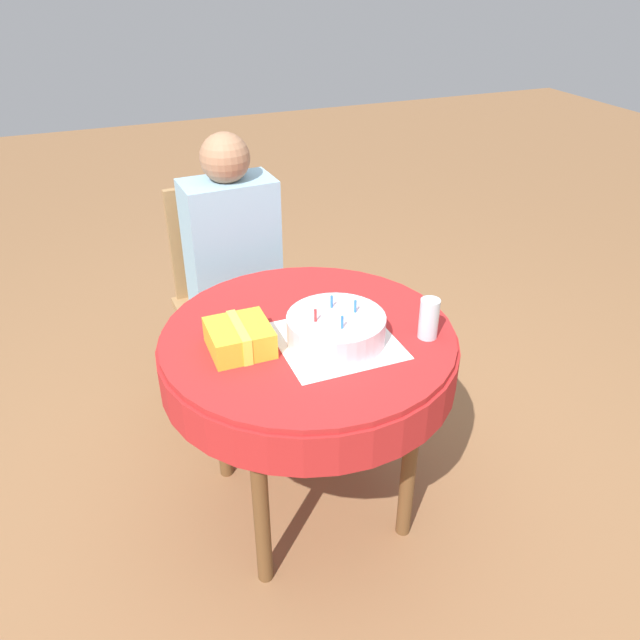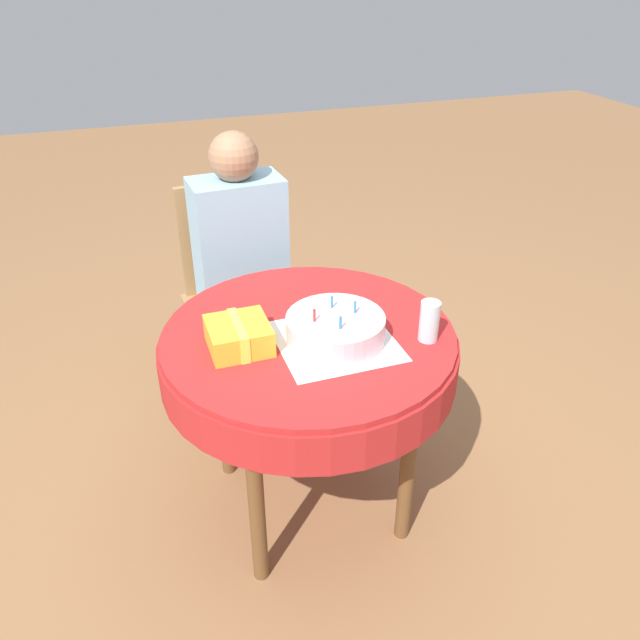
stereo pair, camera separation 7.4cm
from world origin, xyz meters
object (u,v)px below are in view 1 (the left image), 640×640
birthday_cake (336,328)px  drinking_glass (429,319)px  gift_box (240,338)px  person (234,256)px  chair (230,291)px

birthday_cake → drinking_glass: (0.27, -0.08, 0.02)m
birthday_cake → drinking_glass: drinking_glass is taller
birthday_cake → gift_box: bearing=167.3°
birthday_cake → gift_box: 0.29m
person → birthday_cake: person is taller
birthday_cake → drinking_glass: bearing=-16.8°
drinking_glass → gift_box: size_ratio=0.69×
chair → birthday_cake: bearing=-85.3°
drinking_glass → birthday_cake: bearing=163.2°
chair → person: person is taller
person → gift_box: bearing=-106.5°
gift_box → chair: bearing=78.7°
person → drinking_glass: 0.94m
chair → person: size_ratio=0.78×
drinking_glass → gift_box: drinking_glass is taller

